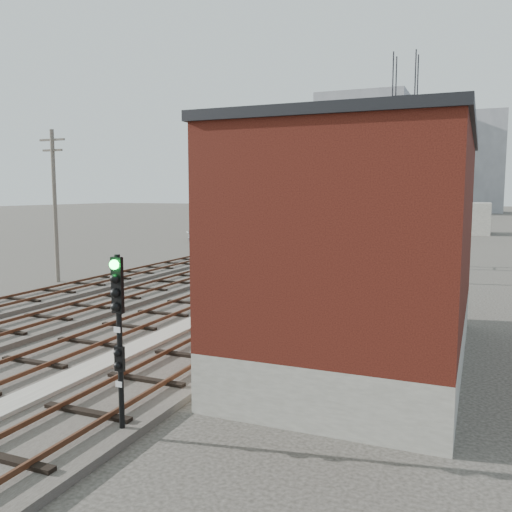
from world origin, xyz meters
The scene contains 23 objects.
ground centered at (0.00, 60.00, 0.00)m, with size 320.00×320.00×0.00m, color #282621.
track_right centered at (2.50, 39.00, 0.11)m, with size 3.20×90.00×0.39m.
track_mid_right centered at (-1.50, 39.00, 0.11)m, with size 3.20×90.00×0.39m.
track_mid_left centered at (-5.50, 39.00, 0.11)m, with size 3.20×90.00×0.39m.
track_left centered at (-9.50, 39.00, 0.11)m, with size 3.20×90.00×0.39m.
platform_curb centered at (0.50, 14.00, 0.13)m, with size 0.90×28.00×0.26m, color gray.
brick_building centered at (7.50, 12.00, 3.63)m, with size 6.54×12.20×7.22m.
lattice_tower centered at (5.50, 35.00, 7.50)m, with size 1.60×1.60×15.00m.
utility_pole_left_a centered at (-12.50, 20.00, 4.80)m, with size 1.80×0.24×9.00m.
utility_pole_left_b centered at (-12.50, 45.00, 4.80)m, with size 1.80×0.24×9.00m.
utility_pole_left_c centered at (-12.50, 70.00, 4.80)m, with size 1.80×0.24×9.00m.
utility_pole_right_a centered at (6.50, 28.00, 4.80)m, with size 1.80×0.24×9.00m.
utility_pole_right_b centered at (6.50, 58.00, 4.80)m, with size 1.80×0.24×9.00m.
apartment_left centered at (-18.00, 135.00, 15.00)m, with size 22.00×14.00×30.00m, color gray.
apartment_right centered at (8.00, 150.00, 13.00)m, with size 16.00×12.00×26.00m, color gray.
shed_left centered at (-16.00, 60.00, 1.60)m, with size 8.00×5.00×3.20m, color gray.
shed_right centered at (9.00, 70.00, 2.00)m, with size 6.00×6.00×4.00m, color gray.
signal_mast centered at (3.70, 4.28, 2.38)m, with size 0.40×0.41×4.05m.
switch_stand centered at (-2.91, 20.19, 0.60)m, with size 0.39×0.39×1.27m.
site_trailer centered at (-9.76, 49.38, 1.24)m, with size 5.96×2.80×2.46m.
car_red centered at (-16.73, 49.03, 0.61)m, with size 1.44×3.57×1.22m, color #99140D.
car_silver centered at (-12.02, 42.58, 0.66)m, with size 1.40×4.01×1.32m, color #989A9F.
car_grey centered at (-16.21, 46.29, 0.59)m, with size 1.65×4.07×1.18m, color gray.
Camera 1 is at (10.81, -5.11, 5.37)m, focal length 38.00 mm.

